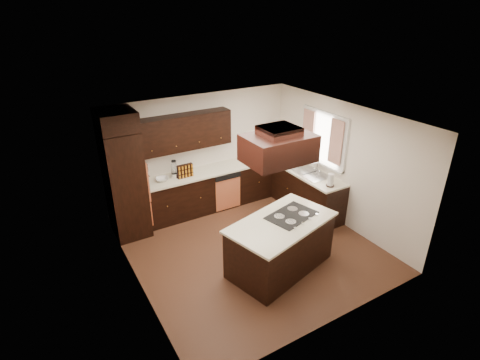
{
  "coord_description": "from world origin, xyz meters",
  "views": [
    {
      "loc": [
        -3.15,
        -4.87,
        4.17
      ],
      "look_at": [
        0.1,
        0.6,
        1.15
      ],
      "focal_mm": 28.0,
      "sensor_mm": 36.0,
      "label": 1
    }
  ],
  "objects_px": {
    "oven_column": "(125,184)",
    "range_hood": "(278,148)",
    "island": "(280,246)",
    "spice_rack": "(185,171)"
  },
  "relations": [
    {
      "from": "island",
      "to": "spice_rack",
      "type": "relative_size",
      "value": 5.32
    },
    {
      "from": "oven_column",
      "to": "spice_rack",
      "type": "xyz_separation_m",
      "value": [
        1.23,
        0.01,
        -0.0
      ]
    },
    {
      "from": "island",
      "to": "range_hood",
      "type": "bearing_deg",
      "value": 84.28
    },
    {
      "from": "oven_column",
      "to": "range_hood",
      "type": "height_order",
      "value": "range_hood"
    },
    {
      "from": "oven_column",
      "to": "island",
      "type": "distance_m",
      "value": 3.13
    },
    {
      "from": "island",
      "to": "spice_rack",
      "type": "height_order",
      "value": "spice_rack"
    },
    {
      "from": "oven_column",
      "to": "island",
      "type": "xyz_separation_m",
      "value": [
        1.9,
        -2.41,
        -0.62
      ]
    },
    {
      "from": "spice_rack",
      "to": "island",
      "type": "bearing_deg",
      "value": -76.27
    },
    {
      "from": "oven_column",
      "to": "range_hood",
      "type": "distance_m",
      "value": 3.13
    },
    {
      "from": "island",
      "to": "spice_rack",
      "type": "xyz_separation_m",
      "value": [
        -0.67,
        2.42,
        0.62
      ]
    }
  ]
}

